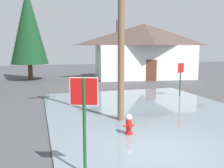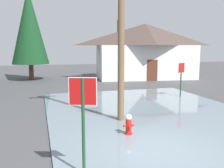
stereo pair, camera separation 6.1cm
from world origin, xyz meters
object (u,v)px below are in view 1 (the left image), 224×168
Objects in this scene: utility_pole at (121,9)px; pine_tree_short_left at (28,26)px; fire_hydrant at (129,125)px; house at (144,50)px; stop_sign_far at (181,73)px; stop_sign_near at (84,107)px.

utility_pole is 1.04× the size of pine_tree_short_left.
pine_tree_short_left reaches higher than fire_hydrant.
pine_tree_short_left is (-3.74, 17.40, 4.72)m from fire_hydrant.
pine_tree_short_left is at bearing 172.70° from house.
utility_pole is at bearing -116.98° from house.
fire_hydrant is at bearing -77.88° from pine_tree_short_left.
utility_pole is (0.29, 1.81, 4.32)m from fire_hydrant.
pine_tree_short_left reaches higher than stop_sign_far.
house is at bearing 64.84° from fire_hydrant.
stop_sign_near is 3.10× the size of fire_hydrant.
stop_sign_near reaches higher than stop_sign_far.
utility_pole is at bearing 61.16° from stop_sign_near.
stop_sign_far is at bearing 45.89° from fire_hydrant.
stop_sign_near reaches higher than fire_hydrant.
utility_pole reaches higher than stop_sign_near.
fire_hydrant is 17.81m from house.
fire_hydrant is at bearing -99.23° from utility_pole.
stop_sign_near is at bearing -132.95° from stop_sign_far.
utility_pole is 15.99m from house.
fire_hydrant is at bearing 49.99° from stop_sign_near.
fire_hydrant is 0.07× the size of house.
stop_sign_far is (5.28, 3.93, -3.17)m from utility_pole.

